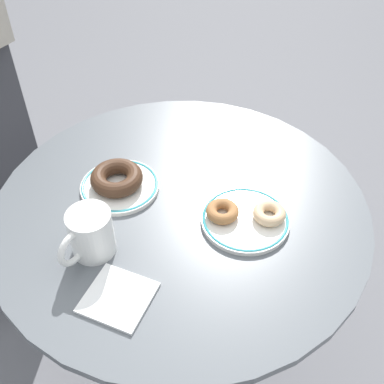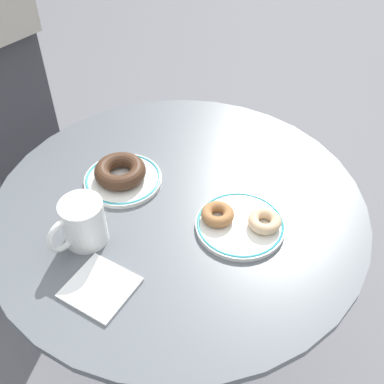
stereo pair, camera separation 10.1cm
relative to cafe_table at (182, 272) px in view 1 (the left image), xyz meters
The scene contains 9 objects.
ground_plane 0.55m from the cafe_table, ahead, with size 7.00×7.00×0.02m, color slate.
cafe_table is the anchor object (origin of this frame).
plate_left 0.28m from the cafe_table, 163.83° to the left, with size 0.17×0.17×0.01m.
plate_right 0.28m from the cafe_table, 15.48° to the right, with size 0.18×0.18×0.01m.
donut_chocolate 0.30m from the cafe_table, 164.05° to the left, with size 0.11×0.11×0.03m, color #422819.
donut_glazed 0.32m from the cafe_table, 10.12° to the right, with size 0.07×0.07×0.02m, color #E0B789.
donut_cinnamon 0.27m from the cafe_table, 21.18° to the right, with size 0.07×0.07×0.02m, color #A36B3D.
paper_napkin 0.35m from the cafe_table, 109.69° to the right, with size 0.11×0.11×0.01m, color white.
coffee_mug 0.35m from the cafe_table, 138.29° to the right, with size 0.09×0.12×0.09m.
Camera 1 is at (0.08, -0.70, 1.48)m, focal length 44.65 mm.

